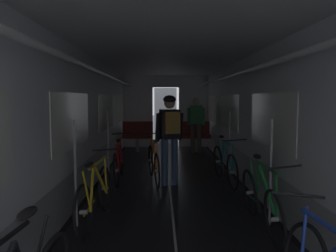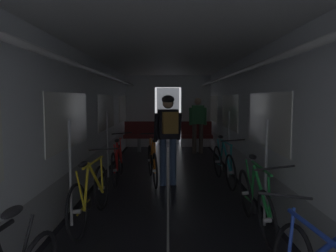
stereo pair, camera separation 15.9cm
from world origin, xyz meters
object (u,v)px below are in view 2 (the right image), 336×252
object	(u,v)px
bicycle_teal	(224,164)
bicycle_red	(118,162)
bench_seat_far_left	(139,134)
bicycle_yellow	(91,195)
bicycle_green	(255,201)
person_cyclist_aisle	(168,130)
person_standing_near_bench	(198,121)
bicycle_orange_in_aisle	(153,163)
bench_seat_far_right	(196,134)

from	to	relation	value
bicycle_teal	bicycle_red	bearing A→B (deg)	175.37
bench_seat_far_left	bicycle_yellow	size ratio (longest dim) A/B	0.58
bicycle_teal	bicycle_green	world-z (taller)	bicycle_green
bench_seat_far_left	bicycle_red	distance (m)	3.69
bicycle_teal	person_cyclist_aisle	world-z (taller)	person_cyclist_aisle
bicycle_green	person_standing_near_bench	bearing A→B (deg)	91.97
bicycle_yellow	bicycle_red	xyz separation A→B (m)	(0.02, 2.20, 0.00)
bicycle_green	bicycle_orange_in_aisle	distance (m)	2.79
bicycle_teal	bench_seat_far_left	bearing A→B (deg)	117.32
bicycle_red	bicycle_yellow	bearing A→B (deg)	-90.42
bicycle_teal	bicycle_orange_in_aisle	distance (m)	1.41
bicycle_green	bench_seat_far_right	bearing A→B (deg)	91.88
bench_seat_far_left	bicycle_yellow	xyz separation A→B (m)	(-0.13, -5.89, -0.18)
bicycle_red	person_standing_near_bench	world-z (taller)	person_standing_near_bench
bicycle_teal	bicycle_orange_in_aisle	world-z (taller)	bicycle_teal
person_cyclist_aisle	bicycle_yellow	bearing A→B (deg)	-118.75
bench_seat_far_left	bicycle_teal	size ratio (longest dim) A/B	0.58
person_cyclist_aisle	person_standing_near_bench	size ratio (longest dim) A/B	1.03
bicycle_teal	person_standing_near_bench	distance (m)	3.54
bench_seat_far_right	bicycle_orange_in_aisle	world-z (taller)	bench_seat_far_right
bicycle_red	bicycle_orange_in_aisle	xyz separation A→B (m)	(0.71, -0.04, 0.00)
bench_seat_far_right	person_cyclist_aisle	world-z (taller)	person_cyclist_aisle
bench_seat_far_right	bicycle_orange_in_aisle	xyz separation A→B (m)	(-1.21, -3.73, -0.18)
bench_seat_far_left	bicycle_yellow	distance (m)	5.89
bicycle_green	bicycle_red	world-z (taller)	bicycle_green
bench_seat_far_right	bicycle_teal	xyz separation A→B (m)	(0.19, -3.86, -0.18)
bicycle_yellow	bicycle_red	bearing A→B (deg)	89.58
bench_seat_far_left	person_standing_near_bench	bearing A→B (deg)	-11.79
bicycle_teal	person_standing_near_bench	size ratio (longest dim) A/B	1.00
bicycle_teal	bicycle_green	bearing A→B (deg)	-89.81
bicycle_yellow	bicycle_red	distance (m)	2.20
bench_seat_far_right	bicycle_orange_in_aisle	bearing A→B (deg)	-107.93
bicycle_yellow	person_cyclist_aisle	size ratio (longest dim) A/B	0.98
person_standing_near_bench	bench_seat_far_left	bearing A→B (deg)	168.21
person_cyclist_aisle	bicycle_red	bearing A→B (deg)	163.14
bench_seat_far_left	bicycle_green	world-z (taller)	bench_seat_far_left
person_cyclist_aisle	bicycle_teal	bearing A→B (deg)	7.30
bicycle_red	bicycle_orange_in_aisle	distance (m)	0.71
bicycle_yellow	person_cyclist_aisle	bearing A→B (deg)	61.25
bicycle_green	bicycle_yellow	distance (m)	2.15
bicycle_teal	person_standing_near_bench	bearing A→B (deg)	93.14
bench_seat_far_left	bicycle_green	xyz separation A→B (m)	(2.00, -6.14, -0.19)
bicycle_yellow	bicycle_teal	bearing A→B (deg)	43.72
bicycle_orange_in_aisle	bench_seat_far_right	bearing A→B (deg)	72.07
bicycle_orange_in_aisle	bicycle_yellow	bearing A→B (deg)	-108.53
bicycle_teal	bicycle_green	distance (m)	2.28
bicycle_red	person_standing_near_bench	distance (m)	3.87
person_standing_near_bench	person_cyclist_aisle	bearing A→B (deg)	-103.88
bench_seat_far_left	bicycle_green	distance (m)	6.46
bicycle_yellow	person_standing_near_bench	distance (m)	5.87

